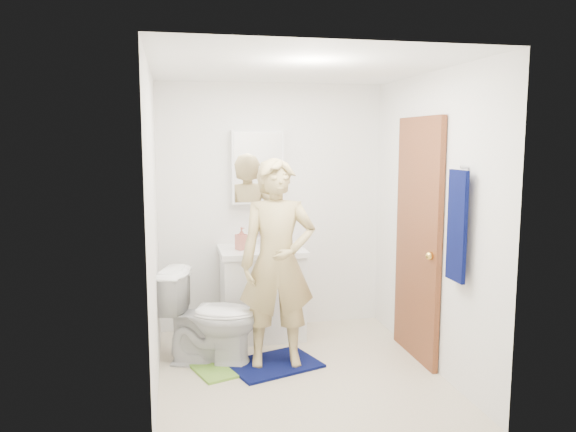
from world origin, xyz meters
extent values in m
cube|color=beige|center=(0.00, 0.00, -0.01)|extent=(2.20, 2.40, 0.02)
cube|color=white|center=(0.00, 0.00, 2.41)|extent=(2.20, 2.40, 0.02)
cube|color=white|center=(0.00, 1.21, 1.20)|extent=(2.20, 0.02, 2.40)
cube|color=white|center=(0.00, -1.21, 1.20)|extent=(2.20, 0.02, 2.40)
cube|color=white|center=(-1.11, 0.00, 1.20)|extent=(0.02, 2.40, 2.40)
cube|color=white|center=(1.11, 0.00, 1.20)|extent=(0.02, 2.40, 2.40)
cube|color=white|center=(-0.15, 0.91, 0.40)|extent=(0.75, 0.55, 0.80)
cube|color=white|center=(-0.15, 0.91, 0.83)|extent=(0.79, 0.59, 0.05)
cylinder|color=white|center=(-0.15, 0.91, 0.84)|extent=(0.40, 0.40, 0.03)
cylinder|color=silver|center=(-0.15, 1.09, 0.91)|extent=(0.03, 0.03, 0.12)
cube|color=white|center=(-0.15, 1.14, 1.60)|extent=(0.50, 0.12, 0.70)
cube|color=white|center=(-0.15, 1.08, 1.60)|extent=(0.46, 0.01, 0.66)
cube|color=brown|center=(1.07, 0.15, 1.02)|extent=(0.05, 0.80, 2.05)
sphere|color=gold|center=(1.03, -0.17, 0.95)|extent=(0.07, 0.07, 0.07)
cube|color=#070D42|center=(1.03, -0.57, 1.25)|extent=(0.03, 0.24, 0.80)
cylinder|color=silver|center=(1.07, -0.57, 1.67)|extent=(0.06, 0.02, 0.02)
imported|color=white|center=(-0.67, 0.35, 0.40)|extent=(0.88, 0.67, 0.80)
cube|color=#070D42|center=(-0.17, 0.18, 0.01)|extent=(0.84, 0.71, 0.02)
cube|color=#70A838|center=(-0.56, 0.18, 0.01)|extent=(0.60, 0.55, 0.02)
imported|color=#C36B5B|center=(-0.34, 0.89, 0.96)|extent=(0.13, 0.13, 0.21)
imported|color=#98469C|center=(0.09, 1.05, 0.90)|extent=(0.17, 0.17, 0.10)
imported|color=tan|center=(-0.14, 0.18, 0.87)|extent=(0.65, 0.46, 1.69)
camera|label=1|loc=(-0.95, -4.20, 1.86)|focal=35.00mm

